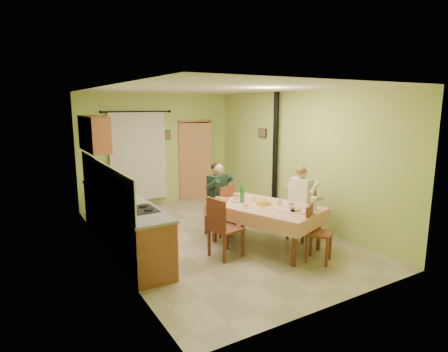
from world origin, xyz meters
TOP-DOWN VIEW (x-y plane):
  - floor at (0.00, 0.00)m, footprint 4.00×6.00m
  - room_shell at (0.00, 0.00)m, footprint 4.04×6.04m
  - kitchen_run at (-1.71, 0.40)m, footprint 0.64×3.64m
  - upper_cabinets at (-1.82, 1.70)m, footprint 0.35×1.40m
  - curtain at (-0.55, 2.90)m, footprint 1.70×0.07m
  - doorway at (1.04, 2.91)m, footprint 0.96×0.30m
  - dining_table at (0.51, -0.91)m, footprint 1.74×2.20m
  - tableware at (0.57, -0.99)m, footprint 1.05×1.44m
  - chair_far at (0.13, 0.08)m, footprint 0.55×0.55m
  - chair_near at (0.84, -1.88)m, footprint 0.53×0.53m
  - chair_right at (1.31, -0.96)m, footprint 0.48×0.48m
  - chair_left at (-0.35, -0.95)m, footprint 0.53×0.53m
  - man_far at (0.13, 0.10)m, footprint 0.65×0.59m
  - man_right at (1.30, -0.97)m, footprint 0.55×0.64m
  - stove_flue at (1.90, 0.60)m, footprint 0.24×0.24m
  - picture_back at (0.25, 2.97)m, footprint 0.19×0.03m
  - picture_right at (1.97, 1.20)m, footprint 0.03×0.31m

SIDE VIEW (x-z plane):
  - floor at x=0.00m, z-range -0.01..0.01m
  - chair_near at x=0.84m, z-range -0.18..0.76m
  - chair_right at x=1.31m, z-range -0.19..0.77m
  - chair_far at x=0.13m, z-range -0.20..0.78m
  - chair_left at x=-0.35m, z-range -0.22..0.81m
  - dining_table at x=0.51m, z-range 0.00..0.76m
  - kitchen_run at x=-1.71m, z-range -0.30..1.26m
  - tableware at x=0.57m, z-range 0.65..0.98m
  - man_far at x=0.13m, z-range 0.18..1.57m
  - man_right at x=1.30m, z-range 0.18..1.57m
  - stove_flue at x=1.90m, z-range -0.38..2.42m
  - doorway at x=1.04m, z-range -0.02..2.13m
  - curtain at x=-0.55m, z-range 0.15..2.37m
  - picture_back at x=0.25m, z-range 1.64..1.86m
  - room_shell at x=0.00m, z-range 0.41..3.23m
  - picture_right at x=1.97m, z-range 1.75..1.96m
  - upper_cabinets at x=-1.82m, z-range 1.60..2.30m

